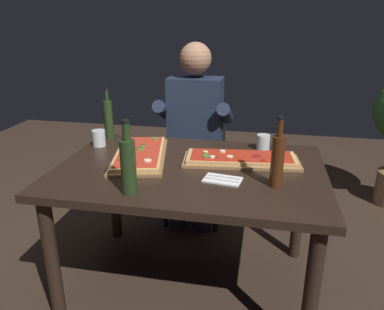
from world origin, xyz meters
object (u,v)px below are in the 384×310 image
pizza_rectangular_left (140,154)px  wine_bottle_dark (108,118)px  tumbler_far_side (99,138)px  oil_bottle_amber (277,160)px  vinegar_bottle_green (128,164)px  seated_diner (194,128)px  dining_table (190,183)px  tumbler_near_camera (263,143)px  pizza_rectangular_front (241,159)px  diner_chair (197,155)px

pizza_rectangular_left → wine_bottle_dark: bearing=134.6°
pizza_rectangular_left → tumbler_far_side: tumbler_far_side is taller
pizza_rectangular_left → tumbler_far_side: 0.35m
oil_bottle_amber → tumbler_far_side: size_ratio=3.41×
vinegar_bottle_green → seated_diner: seated_diner is taller
dining_table → tumbler_far_side: size_ratio=14.27×
vinegar_bottle_green → tumbler_far_side: (-0.41, 0.59, -0.09)m
dining_table → tumbler_near_camera: (0.37, 0.35, 0.14)m
pizza_rectangular_front → oil_bottle_amber: 0.35m
dining_table → tumbler_near_camera: size_ratio=15.17×
dining_table → diner_chair: (-0.12, 0.86, -0.16)m
pizza_rectangular_left → seated_diner: size_ratio=0.47×
tumbler_near_camera → diner_chair: diner_chair is taller
vinegar_bottle_green → tumbler_far_side: 0.72m
tumbler_far_side → wine_bottle_dark: bearing=91.5°
pizza_rectangular_front → tumbler_near_camera: 0.26m
wine_bottle_dark → vinegar_bottle_green: bearing=-61.2°
dining_table → oil_bottle_amber: 0.52m
dining_table → oil_bottle_amber: (0.44, -0.15, 0.23)m
dining_table → oil_bottle_amber: size_ratio=4.18×
pizza_rectangular_left → wine_bottle_dark: size_ratio=1.91×
oil_bottle_amber → diner_chair: size_ratio=0.39×
wine_bottle_dark → tumbler_far_side: wine_bottle_dark is taller
vinegar_bottle_green → seated_diner: 1.10m
dining_table → vinegar_bottle_green: 0.47m
wine_bottle_dark → tumbler_far_side: 0.19m
tumbler_near_camera → tumbler_far_side: bearing=-173.1°
tumbler_near_camera → tumbler_far_side: tumbler_far_side is taller
pizza_rectangular_front → diner_chair: bearing=117.3°
wine_bottle_dark → seated_diner: bearing=33.2°
tumbler_far_side → diner_chair: bearing=51.3°
pizza_rectangular_left → oil_bottle_amber: oil_bottle_amber is taller
vinegar_bottle_green → dining_table: bearing=59.5°
dining_table → pizza_rectangular_front: (0.26, 0.12, 0.12)m
wine_bottle_dark → vinegar_bottle_green: size_ratio=0.97×
diner_chair → wine_bottle_dark: bearing=-138.2°
dining_table → seated_diner: 0.75m
vinegar_bottle_green → diner_chair: bearing=85.9°
pizza_rectangular_left → diner_chair: (0.19, 0.77, -0.27)m
pizza_rectangular_front → pizza_rectangular_left: size_ratio=1.04×
pizza_rectangular_left → tumbler_near_camera: tumbler_near_camera is taller
pizza_rectangular_front → pizza_rectangular_left: same height
pizza_rectangular_left → diner_chair: bearing=76.4°
dining_table → vinegar_bottle_green: vinegar_bottle_green is taller
wine_bottle_dark → dining_table: bearing=-33.1°
oil_bottle_amber → seated_diner: 1.06m
oil_bottle_amber → vinegar_bottle_green: 0.67m
tumbler_far_side → diner_chair: diner_chair is taller
pizza_rectangular_left → vinegar_bottle_green: (0.10, -0.44, 0.12)m
vinegar_bottle_green → diner_chair: vinegar_bottle_green is taller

